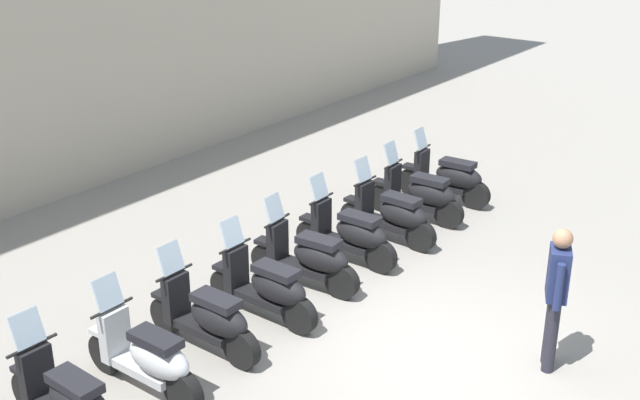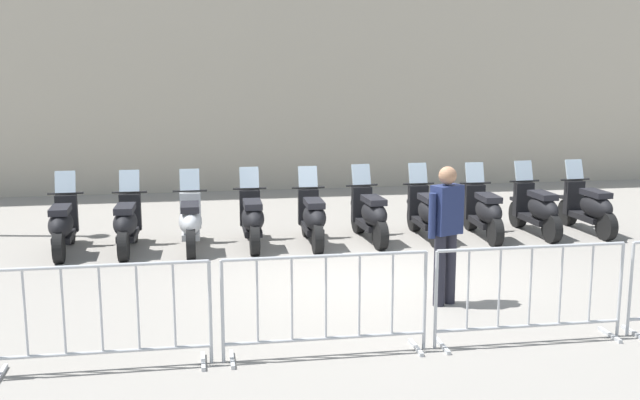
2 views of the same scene
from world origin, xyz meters
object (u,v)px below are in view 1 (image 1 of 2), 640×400
Objects in this scene: motorcycle_7 at (391,214)px; motorcycle_9 at (448,177)px; motorcycle_3 at (207,318)px; officer_near_row_end at (556,291)px; motorcycle_6 at (350,234)px; motorcycle_2 at (147,357)px; motorcycle_5 at (308,257)px; motorcycle_4 at (266,287)px; motorcycle_8 at (420,194)px.

motorcycle_7 is 1.98m from motorcycle_9.
motorcycle_3 and motorcycle_9 have the same top height.
officer_near_row_end is at bearing -121.27° from motorcycle_7.
motorcycle_6 is 1.00× the size of motorcycle_7.
motorcycle_6 is at bearing 73.85° from officer_near_row_end.
motorcycle_2 is 4.92m from motorcycle_7.
motorcycle_2 and motorcycle_3 have the same top height.
motorcycle_3 and motorcycle_5 have the same top height.
motorcycle_4 and motorcycle_7 have the same top height.
motorcycle_9 is (2.95, -0.12, 0.00)m from motorcycle_6.
motorcycle_8 is (2.95, -0.14, 0.00)m from motorcycle_5.
motorcycle_6 and motorcycle_7 have the same top height.
motorcycle_6 is 0.99m from motorcycle_7.
motorcycle_5 is at bearing 177.65° from motorcycle_9.
motorcycle_5 is 1.00× the size of motorcycle_7.
motorcycle_4 is at bearing -2.12° from motorcycle_2.
motorcycle_3 is 3.93m from motorcycle_7.
motorcycle_8 is (5.90, -0.15, 0.00)m from motorcycle_2.
motorcycle_6 is 1.00× the size of officer_near_row_end.
officer_near_row_end is (-1.94, -3.20, 0.53)m from motorcycle_7.
motorcycle_2 and motorcycle_4 have the same top height.
motorcycle_9 is at bearing 0.40° from motorcycle_7.
motorcycle_4 is 1.97m from motorcycle_6.
motorcycle_6 is (2.95, -0.09, 0.00)m from motorcycle_3.
motorcycle_8 is at bearing -2.84° from motorcycle_6.
motorcycle_4 is at bearing -179.50° from motorcycle_6.
motorcycle_3 is at bearing 177.82° from motorcycle_8.
motorcycle_2 is 1.00× the size of motorcycle_4.
motorcycle_4 is at bearing 106.89° from officer_near_row_end.
motorcycle_6 and motorcycle_9 have the same top height.
motorcycle_6 is at bearing -0.81° from motorcycle_2.
motorcycle_9 is (5.90, -0.21, 0.00)m from motorcycle_3.
motorcycle_7 is (0.98, -0.14, 0.00)m from motorcycle_6.
motorcycle_5 is 2.95m from motorcycle_8.
motorcycle_2 is at bearing 178.53° from motorcycle_9.
motorcycle_8 is at bearing -2.18° from motorcycle_3.
motorcycle_7 is 1.00× the size of motorcycle_8.
motorcycle_5 is 3.93m from motorcycle_9.
motorcycle_6 is at bearing -2.31° from motorcycle_5.
officer_near_row_end is (-0.96, -3.33, 0.53)m from motorcycle_6.
motorcycle_6 is 3.51m from officer_near_row_end.
motorcycle_5 is at bearing -1.45° from motorcycle_3.
officer_near_row_end is at bearing -89.78° from motorcycle_5.
motorcycle_7 is at bearing 58.73° from officer_near_row_end.
motorcycle_6 and motorcycle_8 have the same top height.
officer_near_row_end is (1.01, -3.31, 0.53)m from motorcycle_4.
motorcycle_8 is at bearing -1.49° from motorcycle_2.
motorcycle_7 and motorcycle_9 have the same top height.
motorcycle_3 is 1.00× the size of motorcycle_7.
motorcycle_8 is at bearing 2.19° from motorcycle_7.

